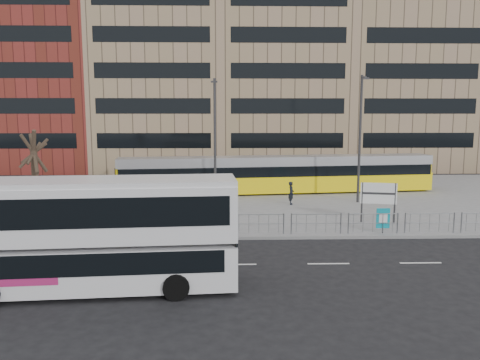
{
  "coord_description": "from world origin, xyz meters",
  "views": [
    {
      "loc": [
        -2.32,
        -23.24,
        6.37
      ],
      "look_at": [
        -1.53,
        6.0,
        2.23
      ],
      "focal_mm": 35.0,
      "sensor_mm": 36.0,
      "label": 1
    }
  ],
  "objects_px": {
    "double_decker_bus": "(92,231)",
    "lamp_post_west": "(215,135)",
    "pedestrian": "(291,193)",
    "traffic_light_west": "(71,197)",
    "lamp_post_east": "(360,134)",
    "ad_panel": "(383,219)",
    "tram": "(278,175)",
    "station_sign": "(379,195)",
    "bare_tree": "(32,128)"
  },
  "relations": [
    {
      "from": "traffic_light_west",
      "to": "station_sign",
      "type": "bearing_deg",
      "value": -6.8
    },
    {
      "from": "tram",
      "to": "lamp_post_east",
      "type": "xyz_separation_m",
      "value": [
        5.24,
        -4.11,
        3.35
      ]
    },
    {
      "from": "lamp_post_west",
      "to": "station_sign",
      "type": "bearing_deg",
      "value": -37.8
    },
    {
      "from": "tram",
      "to": "lamp_post_west",
      "type": "xyz_separation_m",
      "value": [
        -4.93,
        -3.05,
        3.27
      ]
    },
    {
      "from": "tram",
      "to": "pedestrian",
      "type": "height_order",
      "value": "tram"
    },
    {
      "from": "ad_panel",
      "to": "lamp_post_east",
      "type": "height_order",
      "value": "lamp_post_east"
    },
    {
      "from": "lamp_post_east",
      "to": "bare_tree",
      "type": "bearing_deg",
      "value": -174.72
    },
    {
      "from": "station_sign",
      "to": "traffic_light_west",
      "type": "distance_m",
      "value": 16.89
    },
    {
      "from": "ad_panel",
      "to": "lamp_post_west",
      "type": "distance_m",
      "value": 13.88
    },
    {
      "from": "station_sign",
      "to": "lamp_post_east",
      "type": "bearing_deg",
      "value": 96.65
    },
    {
      "from": "lamp_post_east",
      "to": "bare_tree",
      "type": "xyz_separation_m",
      "value": [
        -21.78,
        -2.01,
        0.51
      ]
    },
    {
      "from": "station_sign",
      "to": "pedestrian",
      "type": "distance_m",
      "value": 7.1
    },
    {
      "from": "lamp_post_west",
      "to": "lamp_post_east",
      "type": "bearing_deg",
      "value": -5.97
    },
    {
      "from": "lamp_post_west",
      "to": "lamp_post_east",
      "type": "distance_m",
      "value": 10.22
    },
    {
      "from": "double_decker_bus",
      "to": "lamp_post_east",
      "type": "bearing_deg",
      "value": 44.53
    },
    {
      "from": "ad_panel",
      "to": "lamp_post_east",
      "type": "bearing_deg",
      "value": 82.94
    },
    {
      "from": "double_decker_bus",
      "to": "lamp_post_east",
      "type": "xyz_separation_m",
      "value": [
        14.11,
        16.07,
        2.76
      ]
    },
    {
      "from": "pedestrian",
      "to": "traffic_light_west",
      "type": "xyz_separation_m",
      "value": [
        -12.49,
        -7.88,
        1.18
      ]
    },
    {
      "from": "station_sign",
      "to": "traffic_light_west",
      "type": "height_order",
      "value": "traffic_light_west"
    },
    {
      "from": "lamp_post_west",
      "to": "lamp_post_east",
      "type": "height_order",
      "value": "lamp_post_east"
    },
    {
      "from": "traffic_light_west",
      "to": "bare_tree",
      "type": "distance_m",
      "value": 8.6
    },
    {
      "from": "station_sign",
      "to": "lamp_post_east",
      "type": "xyz_separation_m",
      "value": [
        0.62,
        6.34,
        3.21
      ]
    },
    {
      "from": "station_sign",
      "to": "pedestrian",
      "type": "bearing_deg",
      "value": 139.22
    },
    {
      "from": "station_sign",
      "to": "ad_panel",
      "type": "height_order",
      "value": "station_sign"
    },
    {
      "from": "pedestrian",
      "to": "bare_tree",
      "type": "height_order",
      "value": "bare_tree"
    },
    {
      "from": "tram",
      "to": "ad_panel",
      "type": "height_order",
      "value": "tram"
    },
    {
      "from": "station_sign",
      "to": "lamp_post_west",
      "type": "relative_size",
      "value": 0.27
    },
    {
      "from": "pedestrian",
      "to": "lamp_post_east",
      "type": "relative_size",
      "value": 0.18
    },
    {
      "from": "ad_panel",
      "to": "pedestrian",
      "type": "xyz_separation_m",
      "value": [
        -3.76,
        7.98,
        0.03
      ]
    },
    {
      "from": "lamp_post_east",
      "to": "pedestrian",
      "type": "bearing_deg",
      "value": -171.86
    },
    {
      "from": "ad_panel",
      "to": "lamp_post_west",
      "type": "xyz_separation_m",
      "value": [
        -9.06,
        9.74,
        3.97
      ]
    },
    {
      "from": "traffic_light_west",
      "to": "lamp_post_east",
      "type": "height_order",
      "value": "lamp_post_east"
    },
    {
      "from": "tram",
      "to": "station_sign",
      "type": "distance_m",
      "value": 11.42
    },
    {
      "from": "double_decker_bus",
      "to": "lamp_post_west",
      "type": "height_order",
      "value": "lamp_post_west"
    },
    {
      "from": "pedestrian",
      "to": "tram",
      "type": "bearing_deg",
      "value": 11.42
    },
    {
      "from": "ad_panel",
      "to": "station_sign",
      "type": "bearing_deg",
      "value": 78.53
    },
    {
      "from": "pedestrian",
      "to": "lamp_post_west",
      "type": "distance_m",
      "value": 6.83
    },
    {
      "from": "station_sign",
      "to": "traffic_light_west",
      "type": "relative_size",
      "value": 0.75
    },
    {
      "from": "station_sign",
      "to": "lamp_post_west",
      "type": "distance_m",
      "value": 12.47
    },
    {
      "from": "double_decker_bus",
      "to": "ad_panel",
      "type": "distance_m",
      "value": 15.01
    },
    {
      "from": "ad_panel",
      "to": "tram",
      "type": "bearing_deg",
      "value": 108.11
    },
    {
      "from": "pedestrian",
      "to": "bare_tree",
      "type": "distance_m",
      "value": 17.56
    },
    {
      "from": "traffic_light_west",
      "to": "pedestrian",
      "type": "bearing_deg",
      "value": 17.83
    },
    {
      "from": "double_decker_bus",
      "to": "lamp_post_east",
      "type": "relative_size",
      "value": 1.17
    },
    {
      "from": "double_decker_bus",
      "to": "pedestrian",
      "type": "xyz_separation_m",
      "value": [
        9.24,
        15.37,
        -1.27
      ]
    },
    {
      "from": "ad_panel",
      "to": "lamp_post_west",
      "type": "height_order",
      "value": "lamp_post_west"
    },
    {
      "from": "tram",
      "to": "station_sign",
      "type": "height_order",
      "value": "tram"
    },
    {
      "from": "ad_panel",
      "to": "lamp_post_east",
      "type": "xyz_separation_m",
      "value": [
        1.11,
        8.68,
        4.05
      ]
    },
    {
      "from": "ad_panel",
      "to": "traffic_light_west",
      "type": "height_order",
      "value": "traffic_light_west"
    },
    {
      "from": "lamp_post_west",
      "to": "bare_tree",
      "type": "relative_size",
      "value": 1.16
    }
  ]
}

